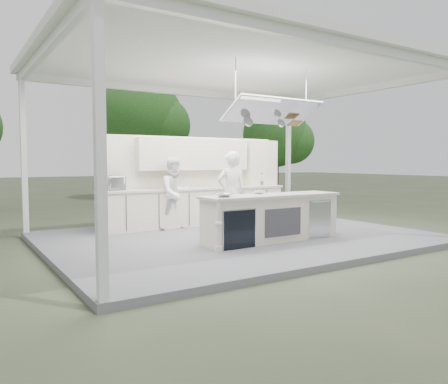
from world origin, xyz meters
TOP-DOWN VIEW (x-y plane):
  - ground at (0.00, 0.00)m, footprint 90.00×90.00m
  - stage_deck at (0.00, 0.00)m, footprint 8.00×6.00m
  - tent at (0.00, -0.01)m, footprint 8.20×6.20m
  - demo_island at (0.18, -0.91)m, footprint 3.10×0.79m
  - back_counter at (0.00, 1.90)m, footprint 5.08×0.72m
  - back_wall_unit at (0.44, 2.11)m, footprint 5.05×0.48m
  - tree_cluster at (-0.16, 9.77)m, footprint 19.55×9.40m
  - head_chef at (-0.09, 0.18)m, footprint 0.72×0.52m
  - sous_chef at (-0.78, 1.55)m, footprint 0.91×0.74m
  - toaster_oven at (-2.20, 2.08)m, footprint 0.70×0.58m
  - bowl_large at (-1.00, -0.97)m, footprint 0.32×0.32m
  - bowl_small at (0.05, -0.65)m, footprint 0.31×0.31m

SIDE VIEW (x-z plane):
  - ground at x=0.00m, z-range 0.00..0.00m
  - stage_deck at x=0.00m, z-range 0.00..0.12m
  - demo_island at x=0.18m, z-range 0.12..1.07m
  - back_counter at x=0.00m, z-range 0.12..1.07m
  - sous_chef at x=-0.78m, z-range 0.12..1.84m
  - head_chef at x=-0.09m, z-range 0.12..1.96m
  - bowl_large at x=-1.00m, z-range 1.07..1.14m
  - bowl_small at x=0.05m, z-range 1.07..1.15m
  - toaster_oven at x=-2.20m, z-range 1.07..1.40m
  - back_wall_unit at x=0.44m, z-range 0.45..2.70m
  - tree_cluster at x=-0.16m, z-range 0.36..6.21m
  - tent at x=0.00m, z-range 1.78..5.64m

